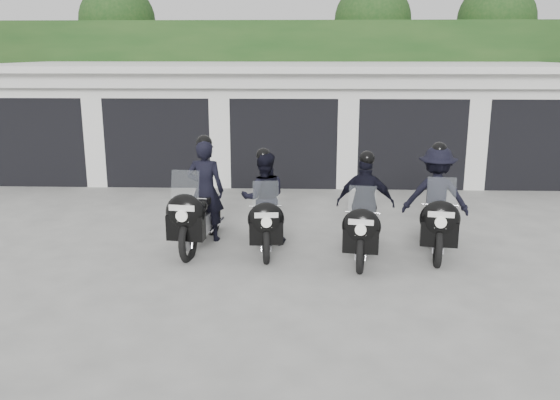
{
  "coord_description": "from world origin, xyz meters",
  "views": [
    {
      "loc": [
        0.45,
        -8.83,
        3.3
      ],
      "look_at": [
        0.12,
        0.09,
        1.05
      ],
      "focal_mm": 38.0,
      "sensor_mm": 36.0,
      "label": 1
    }
  ],
  "objects_px": {
    "police_bike_a": "(201,202)",
    "police_bike_c": "(365,211)",
    "police_bike_b": "(264,205)",
    "police_bike_d": "(436,203)"
  },
  "relations": [
    {
      "from": "police_bike_a",
      "to": "police_bike_d",
      "type": "distance_m",
      "value": 4.03
    },
    {
      "from": "police_bike_a",
      "to": "police_bike_d",
      "type": "xyz_separation_m",
      "value": [
        4.03,
        -0.01,
        0.02
      ]
    },
    {
      "from": "police_bike_b",
      "to": "police_bike_d",
      "type": "xyz_separation_m",
      "value": [
        2.93,
        0.01,
        0.06
      ]
    },
    {
      "from": "police_bike_a",
      "to": "police_bike_c",
      "type": "xyz_separation_m",
      "value": [
        2.78,
        -0.38,
        -0.02
      ]
    },
    {
      "from": "police_bike_c",
      "to": "police_bike_d",
      "type": "distance_m",
      "value": 1.3
    },
    {
      "from": "police_bike_a",
      "to": "police_bike_c",
      "type": "distance_m",
      "value": 2.8
    },
    {
      "from": "police_bike_a",
      "to": "police_bike_d",
      "type": "relative_size",
      "value": 1.04
    },
    {
      "from": "police_bike_c",
      "to": "police_bike_d",
      "type": "relative_size",
      "value": 0.95
    },
    {
      "from": "police_bike_b",
      "to": "police_bike_d",
      "type": "distance_m",
      "value": 2.93
    },
    {
      "from": "police_bike_a",
      "to": "police_bike_b",
      "type": "height_order",
      "value": "police_bike_a"
    }
  ]
}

